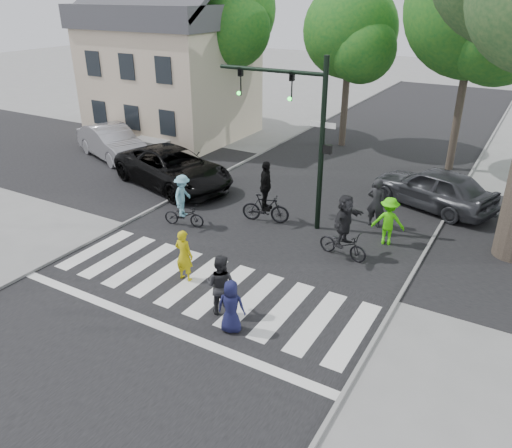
{
  "coord_description": "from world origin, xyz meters",
  "views": [
    {
      "loc": [
        7.5,
        -9.02,
        7.82
      ],
      "look_at": [
        0.5,
        3.0,
        1.3
      ],
      "focal_mm": 35.0,
      "sensor_mm": 36.0,
      "label": 1
    }
  ],
  "objects_px": {
    "pedestrian_woman": "(184,255)",
    "pedestrian_child": "(231,307)",
    "car_grey": "(433,188)",
    "car_suv": "(173,168)",
    "cyclist_left": "(183,204)",
    "traffic_signal": "(300,119)",
    "cyclist_right": "(344,230)",
    "car_silver": "(112,142)",
    "cyclist_mid": "(266,198)",
    "pedestrian_adult": "(220,285)"
  },
  "relations": [
    {
      "from": "pedestrian_woman",
      "to": "pedestrian_child",
      "type": "distance_m",
      "value": 2.89
    },
    {
      "from": "pedestrian_woman",
      "to": "car_grey",
      "type": "relative_size",
      "value": 0.33
    },
    {
      "from": "car_suv",
      "to": "cyclist_left",
      "type": "bearing_deg",
      "value": -120.71
    },
    {
      "from": "traffic_signal",
      "to": "cyclist_right",
      "type": "relative_size",
      "value": 2.79
    },
    {
      "from": "traffic_signal",
      "to": "pedestrian_child",
      "type": "height_order",
      "value": "traffic_signal"
    },
    {
      "from": "pedestrian_child",
      "to": "cyclist_left",
      "type": "bearing_deg",
      "value": -58.89
    },
    {
      "from": "cyclist_right",
      "to": "car_silver",
      "type": "height_order",
      "value": "cyclist_right"
    },
    {
      "from": "pedestrian_child",
      "to": "cyclist_mid",
      "type": "height_order",
      "value": "cyclist_mid"
    },
    {
      "from": "pedestrian_adult",
      "to": "cyclist_left",
      "type": "bearing_deg",
      "value": -53.1
    },
    {
      "from": "pedestrian_child",
      "to": "cyclist_right",
      "type": "xyz_separation_m",
      "value": [
        0.99,
        5.06,
        0.24
      ]
    },
    {
      "from": "cyclist_left",
      "to": "pedestrian_child",
      "type": "bearing_deg",
      "value": -41.94
    },
    {
      "from": "pedestrian_woman",
      "to": "cyclist_left",
      "type": "relative_size",
      "value": 0.83
    },
    {
      "from": "pedestrian_adult",
      "to": "car_grey",
      "type": "xyz_separation_m",
      "value": [
        3.2,
        10.14,
        -0.03
      ]
    },
    {
      "from": "car_suv",
      "to": "car_silver",
      "type": "distance_m",
      "value": 5.5
    },
    {
      "from": "cyclist_mid",
      "to": "car_suv",
      "type": "bearing_deg",
      "value": 166.77
    },
    {
      "from": "pedestrian_adult",
      "to": "pedestrian_woman",
      "type": "bearing_deg",
      "value": -35.42
    },
    {
      "from": "traffic_signal",
      "to": "pedestrian_woman",
      "type": "relative_size",
      "value": 3.72
    },
    {
      "from": "car_silver",
      "to": "cyclist_mid",
      "type": "bearing_deg",
      "value": -84.97
    },
    {
      "from": "car_grey",
      "to": "cyclist_left",
      "type": "bearing_deg",
      "value": -30.94
    },
    {
      "from": "traffic_signal",
      "to": "pedestrian_child",
      "type": "bearing_deg",
      "value": -77.85
    },
    {
      "from": "pedestrian_woman",
      "to": "cyclist_left",
      "type": "distance_m",
      "value": 3.79
    },
    {
      "from": "pedestrian_adult",
      "to": "cyclist_mid",
      "type": "distance_m",
      "value": 5.95
    },
    {
      "from": "traffic_signal",
      "to": "pedestrian_adult",
      "type": "xyz_separation_m",
      "value": [
        0.75,
        -6.08,
        -3.04
      ]
    },
    {
      "from": "car_silver",
      "to": "car_grey",
      "type": "xyz_separation_m",
      "value": [
        15.57,
        1.61,
        -0.0
      ]
    },
    {
      "from": "pedestrian_adult",
      "to": "cyclist_left",
      "type": "distance_m",
      "value": 5.7
    },
    {
      "from": "traffic_signal",
      "to": "car_grey",
      "type": "xyz_separation_m",
      "value": [
        3.95,
        4.06,
        -3.08
      ]
    },
    {
      "from": "cyclist_left",
      "to": "car_suv",
      "type": "distance_m",
      "value": 4.23
    },
    {
      "from": "traffic_signal",
      "to": "cyclist_left",
      "type": "height_order",
      "value": "traffic_signal"
    },
    {
      "from": "pedestrian_woman",
      "to": "pedestrian_child",
      "type": "xyz_separation_m",
      "value": [
        2.54,
        -1.39,
        -0.09
      ]
    },
    {
      "from": "cyclist_left",
      "to": "car_silver",
      "type": "distance_m",
      "value": 9.42
    },
    {
      "from": "pedestrian_woman",
      "to": "car_grey",
      "type": "distance_m",
      "value": 10.57
    },
    {
      "from": "car_grey",
      "to": "car_silver",
      "type": "bearing_deg",
      "value": -65.43
    },
    {
      "from": "pedestrian_child",
      "to": "car_silver",
      "type": "bearing_deg",
      "value": -51.73
    },
    {
      "from": "pedestrian_adult",
      "to": "cyclist_left",
      "type": "height_order",
      "value": "cyclist_left"
    },
    {
      "from": "cyclist_mid",
      "to": "cyclist_right",
      "type": "xyz_separation_m",
      "value": [
        3.48,
        -1.13,
        0.0
      ]
    },
    {
      "from": "cyclist_mid",
      "to": "car_suv",
      "type": "relative_size",
      "value": 0.39
    },
    {
      "from": "car_silver",
      "to": "pedestrian_woman",
      "type": "bearing_deg",
      "value": -105.87
    },
    {
      "from": "cyclist_mid",
      "to": "car_silver",
      "type": "relative_size",
      "value": 0.46
    },
    {
      "from": "pedestrian_adult",
      "to": "cyclist_mid",
      "type": "relative_size",
      "value": 0.74
    },
    {
      "from": "pedestrian_woman",
      "to": "car_suv",
      "type": "height_order",
      "value": "car_suv"
    },
    {
      "from": "pedestrian_child",
      "to": "pedestrian_woman",
      "type": "bearing_deg",
      "value": -45.7
    },
    {
      "from": "car_suv",
      "to": "traffic_signal",
      "type": "bearing_deg",
      "value": -81.79
    },
    {
      "from": "cyclist_left",
      "to": "pedestrian_adult",
      "type": "bearing_deg",
      "value": -42.5
    },
    {
      "from": "cyclist_left",
      "to": "car_grey",
      "type": "distance_m",
      "value": 9.71
    },
    {
      "from": "cyclist_left",
      "to": "car_suv",
      "type": "height_order",
      "value": "cyclist_left"
    },
    {
      "from": "pedestrian_adult",
      "to": "cyclist_right",
      "type": "height_order",
      "value": "cyclist_right"
    },
    {
      "from": "pedestrian_woman",
      "to": "cyclist_right",
      "type": "relative_size",
      "value": 0.75
    },
    {
      "from": "cyclist_mid",
      "to": "car_grey",
      "type": "xyz_separation_m",
      "value": [
        5.01,
        4.48,
        -0.13
      ]
    },
    {
      "from": "cyclist_right",
      "to": "pedestrian_woman",
      "type": "bearing_deg",
      "value": -133.85
    },
    {
      "from": "car_suv",
      "to": "cyclist_right",
      "type": "bearing_deg",
      "value": -89.53
    }
  ]
}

